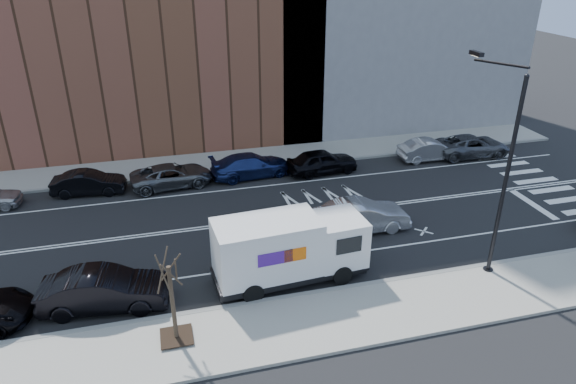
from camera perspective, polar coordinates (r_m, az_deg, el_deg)
ground at (r=28.27m, az=0.92°, el=-2.71°), size 120.00×120.00×0.00m
sidewalk_near at (r=21.29m, az=7.47°, el=-13.44°), size 44.00×3.60×0.15m
sidewalk_far at (r=36.00m, az=-2.86°, el=3.84°), size 44.00×3.60×0.15m
curb_near at (r=22.60m, az=5.78°, el=-10.68°), size 44.00×0.25×0.17m
curb_far at (r=34.37m, az=-2.22°, el=2.78°), size 44.00×0.25×0.17m
crosswalk at (r=35.66m, az=26.52°, el=0.69°), size 3.00×14.00×0.01m
road_markings at (r=28.27m, az=0.92°, el=-2.70°), size 40.00×8.60×0.01m
streetlight at (r=23.44m, az=22.56°, el=2.75°), size 0.44×4.02×9.34m
street_tree at (r=19.62m, az=-12.61°, el=-12.70°), size 1.20×1.20×3.75m
fedex_van at (r=22.35m, az=0.09°, el=-6.25°), size 6.88×2.78×3.08m
far_parked_b at (r=32.79m, az=-21.28°, el=0.96°), size 4.36×1.89×1.39m
far_parked_c at (r=32.33m, az=-12.78°, el=1.78°), size 5.19×2.85×1.38m
far_parked_d at (r=32.98m, az=-4.14°, el=2.97°), size 5.37×2.64×1.50m
far_parked_e at (r=33.48m, az=3.81°, el=3.41°), size 4.78×2.28×1.58m
far_parked_f at (r=36.88m, az=15.52°, el=4.55°), size 4.44×1.56×1.46m
far_parked_g at (r=38.48m, az=19.74°, el=4.85°), size 5.47×2.77×1.48m
driving_sedan at (r=26.79m, az=8.10°, el=-2.68°), size 5.01×1.76×1.65m
near_parked_rear_a at (r=22.43m, az=-19.73°, el=-10.22°), size 5.27×2.36×1.68m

